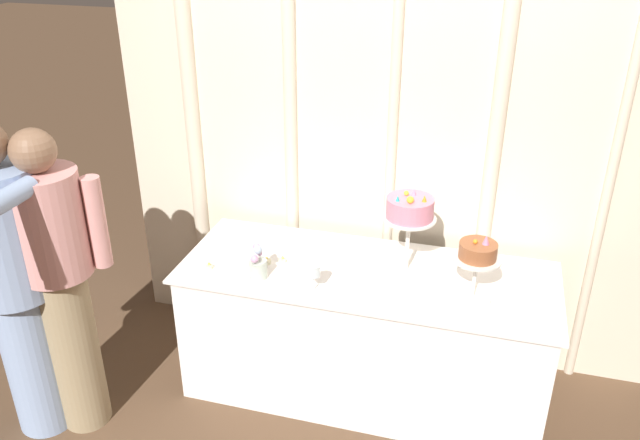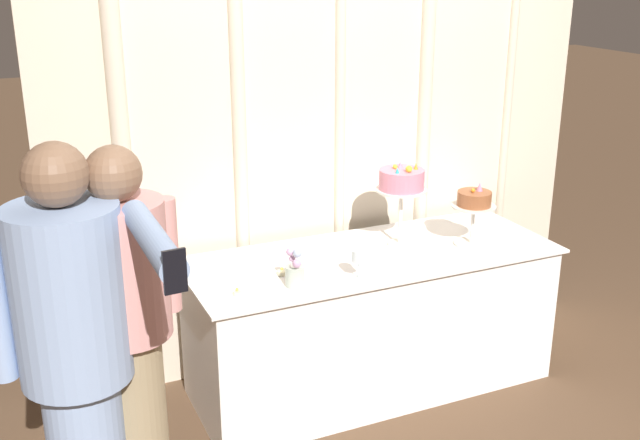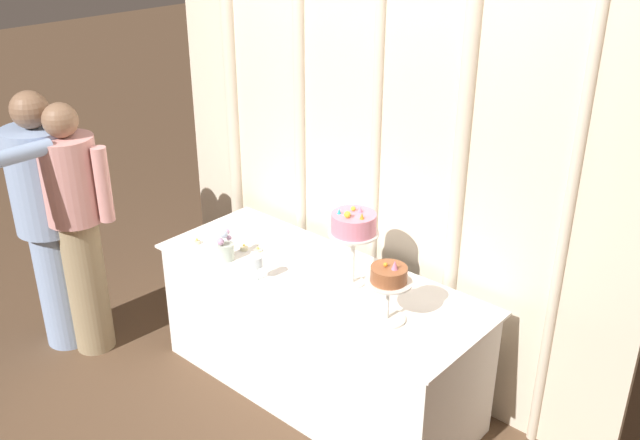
{
  "view_description": "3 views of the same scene",
  "coord_description": "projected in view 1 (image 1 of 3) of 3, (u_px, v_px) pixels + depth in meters",
  "views": [
    {
      "loc": [
        0.52,
        -2.59,
        2.37
      ],
      "look_at": [
        -0.23,
        0.06,
        1.0
      ],
      "focal_mm": 36.15,
      "sensor_mm": 36.0,
      "label": 1
    },
    {
      "loc": [
        -1.67,
        -2.98,
        2.13
      ],
      "look_at": [
        -0.3,
        0.07,
        0.96
      ],
      "focal_mm": 42.84,
      "sensor_mm": 36.0,
      "label": 2
    },
    {
      "loc": [
        2.14,
        -2.3,
        2.58
      ],
      "look_at": [
        -0.12,
        0.25,
        0.96
      ],
      "focal_mm": 39.7,
      "sensor_mm": 36.0,
      "label": 3
    }
  ],
  "objects": [
    {
      "name": "tealight_far_left",
      "position": [
        209.0,
        267.0,
        3.2
      ],
      "size": [
        0.04,
        0.04,
        0.03
      ],
      "color": "beige",
      "rests_on": "cake_table"
    },
    {
      "name": "cake_display_nearleft",
      "position": [
        410.0,
        211.0,
        3.04
      ],
      "size": [
        0.26,
        0.26,
        0.43
      ],
      "color": "silver",
      "rests_on": "cake_table"
    },
    {
      "name": "ground_plane",
      "position": [
        358.0,
        399.0,
        3.41
      ],
      "size": [
        24.0,
        24.0,
        0.0
      ],
      "primitive_type": "plane",
      "color": "brown"
    },
    {
      "name": "flower_vase",
      "position": [
        258.0,
        265.0,
        3.09
      ],
      "size": [
        0.09,
        0.1,
        0.18
      ],
      "color": "#B2C1B2",
      "rests_on": "cake_table"
    },
    {
      "name": "tealight_near_right",
      "position": [
        283.0,
        260.0,
        3.26
      ],
      "size": [
        0.04,
        0.04,
        0.03
      ],
      "color": "beige",
      "rests_on": "cake_table"
    },
    {
      "name": "cake_display_nearright",
      "position": [
        477.0,
        258.0,
        2.88
      ],
      "size": [
        0.22,
        0.22,
        0.33
      ],
      "color": "silver",
      "rests_on": "cake_table"
    },
    {
      "name": "cake_table",
      "position": [
        364.0,
        332.0,
        3.34
      ],
      "size": [
        1.85,
        0.71,
        0.73
      ],
      "color": "white",
      "rests_on": "ground_plane"
    },
    {
      "name": "draped_curtain",
      "position": [
        384.0,
        94.0,
        3.23
      ],
      "size": [
        2.99,
        0.15,
        2.88
      ],
      "color": "beige",
      "rests_on": "ground_plane"
    },
    {
      "name": "guest_man_pink_jacket",
      "position": [
        59.0,
        276.0,
        2.92
      ],
      "size": [
        0.44,
        0.43,
        1.54
      ],
      "color": "#9E8966",
      "rests_on": "ground_plane"
    },
    {
      "name": "tealight_near_left",
      "position": [
        267.0,
        261.0,
        3.24
      ],
      "size": [
        0.04,
        0.04,
        0.04
      ],
      "color": "beige",
      "rests_on": "cake_table"
    },
    {
      "name": "guest_man_dark_suit",
      "position": [
        13.0,
        275.0,
        2.89
      ],
      "size": [
        0.54,
        0.78,
        1.59
      ],
      "color": "#93ADD6",
      "rests_on": "ground_plane"
    },
    {
      "name": "wine_glass",
      "position": [
        314.0,
        272.0,
        2.97
      ],
      "size": [
        0.06,
        0.06,
        0.14
      ],
      "color": "silver",
      "rests_on": "cake_table"
    }
  ]
}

